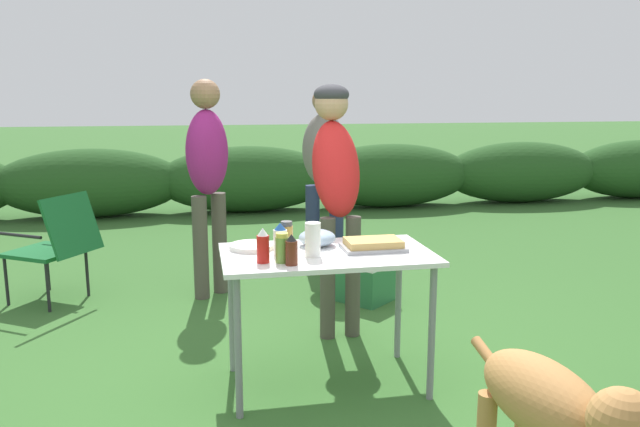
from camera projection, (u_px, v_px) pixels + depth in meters
ground_plane at (327, 384)px, 3.40m from camera, size 60.00×60.00×0.00m
shrub_hedge at (247, 179)px, 8.35m from camera, size 14.40×0.90×0.88m
folding_table at (327, 266)px, 3.28m from camera, size 1.10×0.64×0.74m
food_tray at (373, 245)px, 3.32m from camera, size 0.33×0.22×0.06m
plate_stack at (252, 247)px, 3.33m from camera, size 0.24×0.24×0.03m
mixing_bowl at (317, 238)px, 3.40m from camera, size 0.20×0.20×0.09m
paper_cup_stack at (313, 240)px, 3.16m from camera, size 0.08×0.08×0.18m
ketchup_bottle at (263, 246)px, 3.05m from camera, size 0.06×0.06×0.17m
mayo_bottle at (280, 240)px, 3.20m from camera, size 0.07×0.07×0.17m
spice_jar at (287, 237)px, 3.27m from camera, size 0.07×0.07×0.16m
relish_jar at (282, 248)px, 3.05m from camera, size 0.07×0.07×0.15m
bbq_sauce_bottle at (292, 250)px, 3.01m from camera, size 0.06×0.06×0.15m
standing_person_in_olive_jacket at (336, 174)px, 4.00m from camera, size 0.33×0.46×1.62m
standing_person_in_red_jacket at (208, 168)px, 4.73m from camera, size 0.44×0.43×1.67m
standing_person_in_navy_coat at (325, 164)px, 5.38m from camera, size 0.47×0.41×1.61m
dog at (552, 417)px, 2.00m from camera, size 0.32×0.89×0.76m
camp_chair_green_behind_table at (56, 242)px, 4.65m from camera, size 0.75×0.71×0.83m
cooler_box at (358, 277)px, 4.79m from camera, size 0.55×0.57×0.34m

